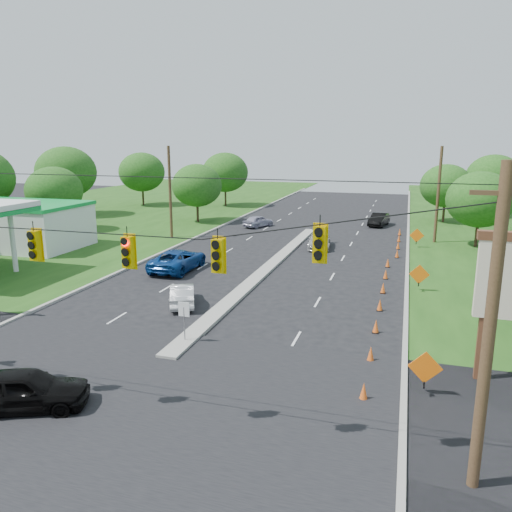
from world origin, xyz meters
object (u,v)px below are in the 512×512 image
(gas_station, at_px, (4,222))
(black_sedan, at_px, (25,390))
(white_sedan, at_px, (182,294))
(blue_pickup, at_px, (178,260))

(gas_station, xyz_separation_m, black_sedan, (20.72, -21.44, -1.82))
(white_sedan, xyz_separation_m, blue_pickup, (-3.76, 7.31, 0.16))
(gas_station, bearing_deg, black_sedan, -45.98)
(gas_station, height_order, white_sedan, gas_station)
(gas_station, xyz_separation_m, blue_pickup, (17.32, -1.71, -1.78))
(gas_station, bearing_deg, blue_pickup, -5.62)
(white_sedan, bearing_deg, black_sedan, 63.72)
(gas_station, distance_m, black_sedan, 29.87)
(gas_station, relative_size, blue_pickup, 3.44)
(gas_station, bearing_deg, white_sedan, -23.15)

